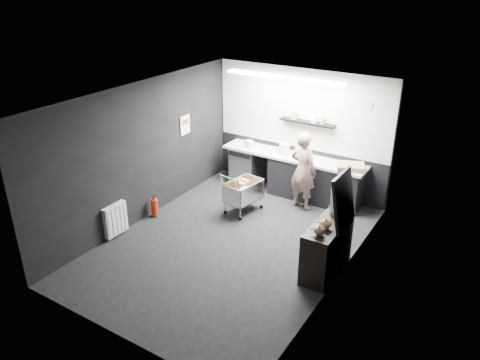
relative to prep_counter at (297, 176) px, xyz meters
The scene contains 22 objects.
floor 2.47m from the prep_counter, 93.20° to the right, with size 5.50×5.50×0.00m, color black.
ceiling 3.30m from the prep_counter, 93.20° to the right, with size 5.50×5.50×0.00m, color white.
wall_back 0.96m from the prep_counter, 112.30° to the left, with size 5.50×5.50×0.00m, color black.
wall_front 5.25m from the prep_counter, 91.50° to the right, with size 5.50×5.50×0.00m, color black.
wall_left 3.35m from the prep_counter, 131.43° to the right, with size 5.50×5.50×0.00m, color black.
wall_right 3.18m from the prep_counter, 52.38° to the right, with size 5.50×5.50×0.00m, color black.
kitchen_wall_panel 1.43m from the prep_counter, 113.58° to the left, with size 3.95×0.02×1.70m, color silver.
dado_panel 0.34m from the prep_counter, 113.58° to the left, with size 3.95×0.02×1.00m, color black.
floating_shelf 1.18m from the prep_counter, 72.13° to the left, with size 1.20×0.22×0.04m, color black.
wall_clock 2.13m from the prep_counter, 13.36° to the left, with size 0.20×0.20×0.03m, color silver.
poster 2.63m from the prep_counter, 152.11° to the right, with size 0.02×0.30×0.40m, color white.
poster_red_band 2.66m from the prep_counter, 152.05° to the right, with size 0.01×0.22×0.10m, color red.
radiator 3.92m from the prep_counter, 122.01° to the right, with size 0.10×0.50×0.60m, color silver.
ceiling_strip 2.29m from the prep_counter, 103.37° to the right, with size 2.40×0.20×0.04m, color white.
prep_counter is the anchor object (origin of this frame).
person 0.66m from the prep_counter, 54.41° to the right, with size 0.60×0.39×1.65m, color beige.
shopping_cart 1.38m from the prep_counter, 115.78° to the right, with size 0.60×0.89×0.89m.
sideboard 2.80m from the prep_counter, 54.18° to the right, with size 0.50×1.18×1.76m.
fire_extinguisher 3.10m from the prep_counter, 129.96° to the right, with size 0.14×0.14×0.45m.
cardboard_box 1.26m from the prep_counter, ahead, with size 0.52×0.40×0.10m, color #95804F.
pink_tub 0.65m from the prep_counter, behind, with size 0.23×0.23×0.23m, color silver.
white_container 1.30m from the prep_counter, behind, with size 0.17×0.13×0.15m, color silver.
Camera 1 is at (3.96, -6.03, 4.56)m, focal length 35.00 mm.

